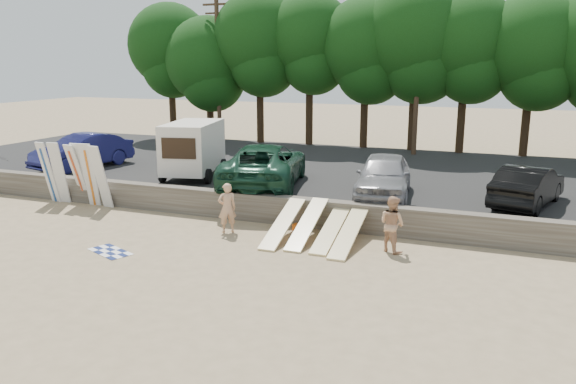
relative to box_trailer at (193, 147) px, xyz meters
name	(u,v)px	position (x,y,z in m)	size (l,w,h in m)	color
ground	(264,251)	(6.05, -6.13, -2.05)	(120.00, 120.00, 0.00)	tan
seawall	(298,211)	(6.05, -3.13, -1.55)	(44.00, 0.50, 1.00)	#6B6356
parking_lot	(352,176)	(6.05, 4.37, -1.70)	(44.00, 14.50, 0.70)	#282828
treeline	(394,44)	(6.43, 11.40, 4.62)	(33.90, 6.29, 9.48)	#382616
utility_poles	(418,66)	(8.05, 9.87, 3.37)	(25.80, 0.26, 9.00)	#473321
box_trailer	(193,147)	(0.00, 0.00, 0.00)	(2.83, 4.12, 2.41)	silver
car_0	(82,151)	(-6.14, 0.06, -0.55)	(1.70, 4.88, 1.61)	#16184F
car_1	(264,165)	(3.59, -0.45, -0.49)	(2.88, 6.24, 1.73)	#163C2A
car_2	(384,176)	(8.56, -0.68, -0.54)	(1.92, 4.77, 1.62)	gray
car_3	(528,186)	(13.56, -0.11, -0.64)	(1.52, 4.35, 1.43)	black
surfboard_upright_0	(48,172)	(-4.58, -3.78, -0.78)	(0.50, 0.06, 2.60)	white
surfboard_upright_1	(59,173)	(-4.07, -3.72, -0.78)	(0.50, 0.06, 2.60)	white
surfboard_upright_2	(78,174)	(-3.28, -3.53, -0.80)	(0.50, 0.06, 2.60)	white
surfboard_upright_3	(82,174)	(-3.08, -3.51, -0.78)	(0.50, 0.06, 2.60)	white
surfboard_upright_4	(90,175)	(-2.61, -3.62, -0.77)	(0.50, 0.06, 2.60)	white
surfboard_upright_5	(101,177)	(-1.95, -3.77, -0.78)	(0.50, 0.06, 2.60)	white
surfboard_low_0	(283,223)	(6.12, -4.76, -1.54)	(0.56, 3.00, 0.07)	#FAE29D
surfboard_low_1	(307,224)	(6.90, -4.59, -1.52)	(0.56, 3.00, 0.07)	#FAE29D
surfboard_low_2	(331,229)	(7.71, -4.56, -1.61)	(0.56, 3.00, 0.07)	#FAE29D
surfboard_low_3	(349,233)	(8.35, -4.79, -1.61)	(0.56, 3.00, 0.07)	#FAE29D
beachgoer_a	(227,208)	(4.11, -4.82, -1.20)	(0.63, 0.41, 1.72)	tan
beachgoer_b	(392,224)	(9.69, -4.74, -1.19)	(0.84, 0.66, 1.73)	tan
cooler	(329,232)	(7.50, -4.06, -1.89)	(0.38, 0.30, 0.32)	#268C43
gear_bag	(298,227)	(6.25, -3.73, -1.94)	(0.30, 0.25, 0.22)	orange
beach_towel	(110,252)	(1.69, -7.93, -2.05)	(1.50, 1.50, 0.00)	white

